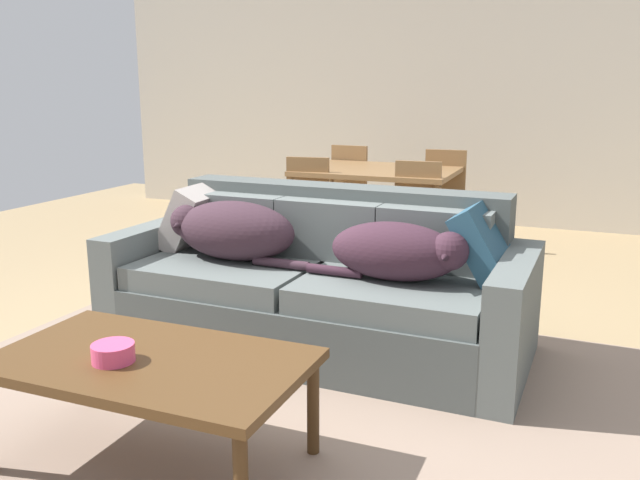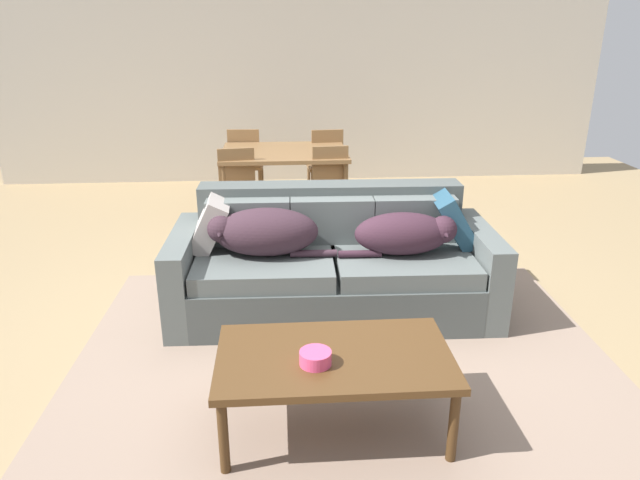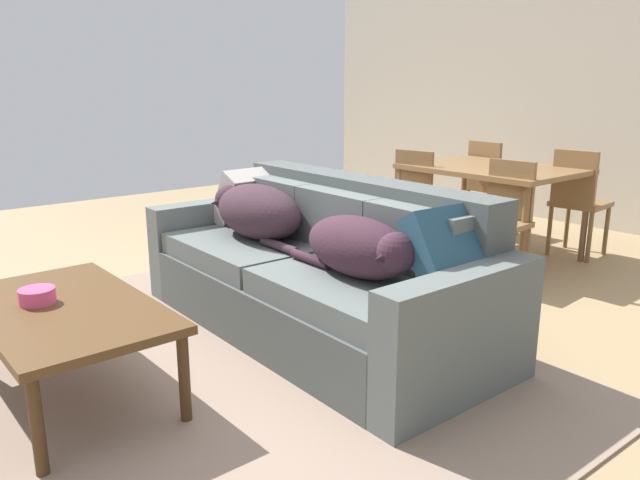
{
  "view_description": "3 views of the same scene",
  "coord_description": "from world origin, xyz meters",
  "px_view_note": "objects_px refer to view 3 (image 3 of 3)",
  "views": [
    {
      "loc": [
        1.45,
        -3.29,
        1.47
      ],
      "look_at": [
        0.16,
        -0.14,
        0.68
      ],
      "focal_mm": 37.52,
      "sensor_mm": 36.0,
      "label": 1
    },
    {
      "loc": [
        -0.31,
        -3.88,
        2.04
      ],
      "look_at": [
        -0.04,
        -0.07,
        0.6
      ],
      "focal_mm": 32.61,
      "sensor_mm": 36.0,
      "label": 2
    },
    {
      "loc": [
        2.69,
        -2.11,
        1.43
      ],
      "look_at": [
        0.22,
        -0.05,
        0.6
      ],
      "focal_mm": 34.34,
      "sensor_mm": 36.0,
      "label": 3
    }
  ],
  "objects_px": {
    "dining_table": "(492,174)",
    "coffee_table": "(65,314)",
    "throw_pillow_by_right_arm": "(451,251)",
    "dining_chair_far_right": "(578,198)",
    "dining_chair_near_left": "(406,197)",
    "dining_chair_near_right": "(501,215)",
    "dining_chair_far_left": "(490,183)",
    "dog_on_left_cushion": "(256,211)",
    "bowl_on_coffee_table": "(37,296)",
    "couch": "(320,275)",
    "throw_pillow_by_left_arm": "(246,198)",
    "dog_on_right_cushion": "(361,247)"
  },
  "relations": [
    {
      "from": "dining_table",
      "to": "coffee_table",
      "type": "bearing_deg",
      "value": -86.77
    },
    {
      "from": "throw_pillow_by_right_arm",
      "to": "dining_chair_far_right",
      "type": "bearing_deg",
      "value": 105.77
    },
    {
      "from": "dining_table",
      "to": "dining_chair_near_left",
      "type": "bearing_deg",
      "value": -130.74
    },
    {
      "from": "dining_chair_near_right",
      "to": "dining_chair_far_left",
      "type": "height_order",
      "value": "dining_chair_far_left"
    },
    {
      "from": "dog_on_left_cushion",
      "to": "bowl_on_coffee_table",
      "type": "relative_size",
      "value": 5.64
    },
    {
      "from": "dining_table",
      "to": "dining_chair_far_right",
      "type": "bearing_deg",
      "value": 47.32
    },
    {
      "from": "dining_table",
      "to": "dining_chair_near_left",
      "type": "distance_m",
      "value": 0.73
    },
    {
      "from": "couch",
      "to": "dining_table",
      "type": "height_order",
      "value": "couch"
    },
    {
      "from": "bowl_on_coffee_table",
      "to": "dining_chair_near_left",
      "type": "relative_size",
      "value": 0.18
    },
    {
      "from": "coffee_table",
      "to": "dining_chair_far_left",
      "type": "distance_m",
      "value": 4.23
    },
    {
      "from": "bowl_on_coffee_table",
      "to": "dining_chair_far_right",
      "type": "xyz_separation_m",
      "value": [
        0.39,
        4.15,
        0.02
      ]
    },
    {
      "from": "dog_on_left_cushion",
      "to": "throw_pillow_by_left_arm",
      "type": "relative_size",
      "value": 2.33
    },
    {
      "from": "dog_on_left_cushion",
      "to": "dining_chair_far_right",
      "type": "distance_m",
      "value": 2.84
    },
    {
      "from": "coffee_table",
      "to": "dining_chair_far_left",
      "type": "xyz_separation_m",
      "value": [
        -0.65,
        4.18,
        0.1
      ]
    },
    {
      "from": "dog_on_left_cushion",
      "to": "throw_pillow_by_left_arm",
      "type": "bearing_deg",
      "value": 156.28
    },
    {
      "from": "dining_chair_near_left",
      "to": "coffee_table",
      "type": "bearing_deg",
      "value": -86.06
    },
    {
      "from": "dog_on_left_cushion",
      "to": "bowl_on_coffee_table",
      "type": "distance_m",
      "value": 1.43
    },
    {
      "from": "dining_chair_near_left",
      "to": "dining_chair_far_left",
      "type": "relative_size",
      "value": 0.98
    },
    {
      "from": "throw_pillow_by_right_arm",
      "to": "bowl_on_coffee_table",
      "type": "xyz_separation_m",
      "value": [
        -1.13,
        -1.54,
        -0.18
      ]
    },
    {
      "from": "throw_pillow_by_left_arm",
      "to": "bowl_on_coffee_table",
      "type": "height_order",
      "value": "throw_pillow_by_left_arm"
    },
    {
      "from": "dining_table",
      "to": "dining_chair_near_left",
      "type": "xyz_separation_m",
      "value": [
        -0.46,
        -0.54,
        -0.2
      ]
    },
    {
      "from": "dining_chair_far_left",
      "to": "dining_chair_far_right",
      "type": "relative_size",
      "value": 1.0
    },
    {
      "from": "dog_on_right_cushion",
      "to": "couch",
      "type": "bearing_deg",
      "value": 163.77
    },
    {
      "from": "dining_chair_far_left",
      "to": "dog_on_left_cushion",
      "type": "bearing_deg",
      "value": 98.21
    },
    {
      "from": "dining_table",
      "to": "dining_chair_near_left",
      "type": "height_order",
      "value": "dining_chair_near_left"
    },
    {
      "from": "throw_pillow_by_left_arm",
      "to": "dining_chair_near_right",
      "type": "distance_m",
      "value": 1.85
    },
    {
      "from": "couch",
      "to": "throw_pillow_by_left_arm",
      "type": "xyz_separation_m",
      "value": [
        -0.9,
        0.08,
        0.32
      ]
    },
    {
      "from": "couch",
      "to": "throw_pillow_by_right_arm",
      "type": "xyz_separation_m",
      "value": [
        0.9,
        0.04,
        0.33
      ]
    },
    {
      "from": "dog_on_right_cushion",
      "to": "dining_chair_near_right",
      "type": "relative_size",
      "value": 0.95
    },
    {
      "from": "couch",
      "to": "dog_on_left_cushion",
      "type": "xyz_separation_m",
      "value": [
        -0.5,
        -0.1,
        0.32
      ]
    },
    {
      "from": "couch",
      "to": "dining_chair_near_right",
      "type": "xyz_separation_m",
      "value": [
        0.14,
        1.6,
        0.16
      ]
    },
    {
      "from": "couch",
      "to": "dog_on_left_cushion",
      "type": "relative_size",
      "value": 2.61
    },
    {
      "from": "bowl_on_coffee_table",
      "to": "dining_chair_far_right",
      "type": "height_order",
      "value": "dining_chair_far_right"
    },
    {
      "from": "dog_on_right_cushion",
      "to": "dining_chair_far_left",
      "type": "distance_m",
      "value": 3.19
    },
    {
      "from": "dining_chair_far_left",
      "to": "dining_table",
      "type": "bearing_deg",
      "value": 128.04
    },
    {
      "from": "dog_on_left_cushion",
      "to": "throw_pillow_by_right_arm",
      "type": "height_order",
      "value": "throw_pillow_by_right_arm"
    },
    {
      "from": "throw_pillow_by_left_arm",
      "to": "coffee_table",
      "type": "xyz_separation_m",
      "value": [
        0.78,
        -1.5,
        -0.25
      ]
    },
    {
      "from": "dog_on_right_cushion",
      "to": "dining_chair_far_left",
      "type": "height_order",
      "value": "dining_chair_far_left"
    },
    {
      "from": "throw_pillow_by_left_arm",
      "to": "bowl_on_coffee_table",
      "type": "bearing_deg",
      "value": -66.92
    },
    {
      "from": "dog_on_left_cushion",
      "to": "dog_on_right_cushion",
      "type": "xyz_separation_m",
      "value": [
        1.01,
        -0.06,
        -0.02
      ]
    },
    {
      "from": "coffee_table",
      "to": "dining_chair_near_left",
      "type": "xyz_separation_m",
      "value": [
        -0.66,
        3.0,
        0.09
      ]
    },
    {
      "from": "dining_table",
      "to": "dining_chair_far_right",
      "type": "height_order",
      "value": "dining_chair_far_right"
    },
    {
      "from": "throw_pillow_by_left_arm",
      "to": "dining_chair_far_left",
      "type": "xyz_separation_m",
      "value": [
        0.12,
        2.68,
        -0.15
      ]
    },
    {
      "from": "dining_chair_far_right",
      "to": "dining_chair_near_right",
      "type": "bearing_deg",
      "value": 84.34
    },
    {
      "from": "dog_on_right_cushion",
      "to": "throw_pillow_by_left_arm",
      "type": "bearing_deg",
      "value": 171.56
    },
    {
      "from": "dog_on_left_cushion",
      "to": "throw_pillow_by_left_arm",
      "type": "height_order",
      "value": "throw_pillow_by_left_arm"
    },
    {
      "from": "couch",
      "to": "throw_pillow_by_right_arm",
      "type": "distance_m",
      "value": 0.96
    },
    {
      "from": "dog_on_left_cushion",
      "to": "dining_chair_near_right",
      "type": "bearing_deg",
      "value": 70.66
    },
    {
      "from": "bowl_on_coffee_table",
      "to": "dining_chair_near_left",
      "type": "distance_m",
      "value": 3.14
    },
    {
      "from": "couch",
      "to": "dog_on_left_cushion",
      "type": "height_order",
      "value": "couch"
    }
  ]
}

